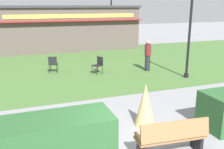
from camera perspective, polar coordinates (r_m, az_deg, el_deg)
lawn_patch at (r=15.48m, az=-9.95°, el=1.99°), size 36.00×12.00×0.01m
park_bench at (r=6.35m, az=13.19°, el=-13.43°), size 1.74×0.68×0.95m
hedge_left at (r=5.95m, az=-13.08°, el=-14.52°), size 2.68×1.10×1.14m
ornamental_grass_behind_left at (r=7.66m, az=7.43°, el=-6.71°), size 0.62×0.62×1.28m
ornamental_grass_behind_right at (r=6.89m, az=-7.80°, el=-10.44°), size 0.52×0.52×1.04m
lamppost_mid at (r=12.85m, az=17.07°, el=10.92°), size 0.36×0.36×4.24m
lamppost_far at (r=20.57m, az=-0.16°, el=12.94°), size 0.36×0.36×4.24m
trash_bin at (r=6.46m, az=-19.75°, el=-13.76°), size 0.52×0.52×0.91m
food_kiosk at (r=21.51m, az=-9.64°, el=10.36°), size 11.03×4.58×3.46m
cafe_chair_west at (r=13.86m, az=-13.02°, el=2.51°), size 0.55×0.55×0.89m
cafe_chair_east at (r=13.36m, az=-3.03°, el=2.41°), size 0.58×0.58×0.89m
person_strolling at (r=14.03m, az=7.96°, el=4.29°), size 0.34×0.34×1.69m
parked_car_west_slot at (r=28.87m, az=-23.03°, el=8.38°), size 4.34×2.34×1.20m
parked_car_center_slot at (r=29.14m, az=-12.07°, el=9.29°), size 4.28×2.22×1.20m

